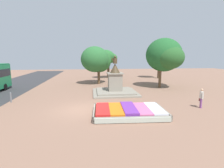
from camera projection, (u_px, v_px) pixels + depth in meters
ground_plane at (81, 110)px, 14.61m from camera, size 90.31×90.31×0.00m
flower_planter at (129, 111)px, 13.38m from camera, size 5.62×3.94×0.59m
statue_monument at (115, 86)px, 20.82m from camera, size 5.22×5.22×4.47m
pedestrian_with_handbag at (201, 97)px, 15.02m from camera, size 0.34×0.71×1.70m
kerb_bollard_mid_b at (11, 97)px, 16.81m from camera, size 0.16×0.16×0.99m
park_tree_far_left at (156, 54)px, 34.84m from camera, size 3.38×3.54×6.62m
park_tree_behind_statue at (97, 60)px, 27.77m from camera, size 4.87×4.99×5.94m
park_tree_far_right at (165, 57)px, 24.49m from camera, size 4.98×5.73×6.93m
park_tree_street_side at (108, 57)px, 34.85m from camera, size 4.22×4.30×5.65m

